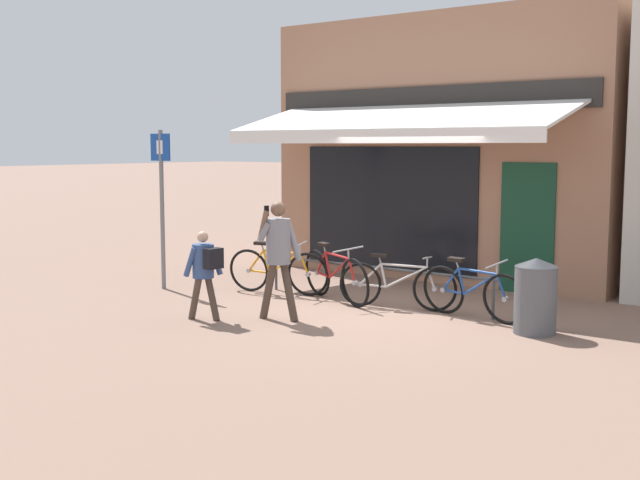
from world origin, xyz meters
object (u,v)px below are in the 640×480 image
Objects in this scene: bicycle_blue at (473,292)px; litter_bin at (535,296)px; bicycle_orange at (278,271)px; bicycle_silver at (397,285)px; pedestrian_child at (205,265)px; parking_sign at (162,193)px; pedestrian_adult at (278,247)px; bicycle_red at (335,276)px.

bicycle_blue is 1.76× the size of litter_bin.
bicycle_silver is (2.13, 0.15, -0.02)m from bicycle_orange.
litter_bin is at bearing -148.91° from pedestrian_child.
parking_sign is at bearing -161.66° from bicycle_blue.
pedestrian_adult is 1.33× the size of pedestrian_child.
bicycle_red is at bearing -10.82° from bicycle_orange.
bicycle_orange is 2.13m from bicycle_silver.
bicycle_red is at bearing -74.09° from pedestrian_adult.
bicycle_blue is 1.04× the size of pedestrian_adult.
bicycle_red is 1.07× the size of pedestrian_adult.
parking_sign is at bearing -140.80° from bicycle_red.
bicycle_silver is 1.22m from bicycle_blue.
bicycle_orange is 1.01× the size of bicycle_silver.
pedestrian_child is (-2.89, -2.24, 0.38)m from bicycle_blue.
parking_sign is (-6.18, -0.61, 1.11)m from litter_bin.
bicycle_red reaches higher than bicycle_silver.
bicycle_silver is at bearing -108.05° from pedestrian_adult.
bicycle_red is 0.67× the size of parking_sign.
bicycle_orange is at bearing 177.88° from litter_bin.
pedestrian_adult is at bearing -134.89° from bicycle_silver.
pedestrian_child is at bearing -134.00° from bicycle_blue.
parking_sign is (-2.28, 1.32, 0.84)m from pedestrian_child.
bicycle_blue is at bearing -10.84° from bicycle_orange.
bicycle_blue is at bearing -131.72° from pedestrian_adult.
bicycle_blue reaches higher than bicycle_silver.
pedestrian_child is at bearing -153.71° from litter_bin.
pedestrian_child is at bearing -91.13° from bicycle_orange.
litter_bin is at bearing -15.49° from bicycle_orange.
bicycle_silver is at bearing 29.09° from bicycle_red.
pedestrian_child is 2.76m from parking_sign.
parking_sign reaches higher than bicycle_orange.
bicycle_red is 3.26m from litter_bin.
pedestrian_child reaches higher than bicycle_blue.
bicycle_blue is at bearing 10.05° from parking_sign.
bicycle_silver is 2.25m from litter_bin.
parking_sign is at bearing -174.39° from litter_bin.
bicycle_orange is at bearing 167.81° from bicycle_silver.
pedestrian_child is 4.36m from litter_bin.
bicycle_blue is (1.22, -0.00, 0.02)m from bicycle_silver.
parking_sign is (-3.95, -0.92, 1.24)m from bicycle_silver.
bicycle_red is 1.81× the size of litter_bin.
pedestrian_child is at bearing -30.09° from parking_sign.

